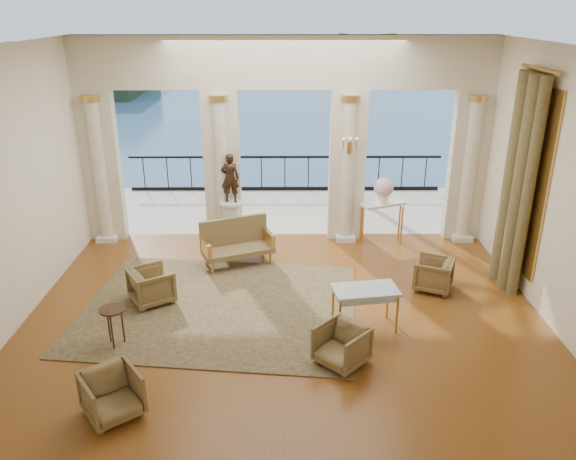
{
  "coord_description": "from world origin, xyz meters",
  "views": [
    {
      "loc": [
        0.02,
        -8.35,
        5.08
      ],
      "look_at": [
        0.06,
        0.6,
        1.47
      ],
      "focal_mm": 35.0,
      "sensor_mm": 36.0,
      "label": 1
    }
  ],
  "objects_px": {
    "settee": "(236,242)",
    "game_table": "(365,293)",
    "armchair_c": "(434,273)",
    "armchair_a": "(112,393)",
    "pedestal": "(232,223)",
    "side_table": "(113,314)",
    "armchair_b": "(342,344)",
    "statue": "(230,178)",
    "armchair_d": "(152,284)",
    "console_table": "(382,209)"
  },
  "relations": [
    {
      "from": "settee",
      "to": "game_table",
      "type": "relative_size",
      "value": 1.39
    },
    {
      "from": "armchair_c",
      "to": "settee",
      "type": "distance_m",
      "value": 4.02
    },
    {
      "from": "armchair_a",
      "to": "settee",
      "type": "bearing_deg",
      "value": 38.23
    },
    {
      "from": "pedestal",
      "to": "side_table",
      "type": "xyz_separation_m",
      "value": [
        -1.5,
        -4.17,
        0.09
      ]
    },
    {
      "from": "settee",
      "to": "armchair_c",
      "type": "bearing_deg",
      "value": -39.4
    },
    {
      "from": "armchair_b",
      "to": "statue",
      "type": "distance_m",
      "value": 5.25
    },
    {
      "from": "armchair_d",
      "to": "game_table",
      "type": "xyz_separation_m",
      "value": [
        3.76,
        -0.89,
        0.29
      ]
    },
    {
      "from": "armchair_a",
      "to": "armchair_c",
      "type": "xyz_separation_m",
      "value": [
        5.1,
        3.53,
        -0.01
      ]
    },
    {
      "from": "pedestal",
      "to": "armchair_c",
      "type": "bearing_deg",
      "value": -29.6
    },
    {
      "from": "armchair_d",
      "to": "console_table",
      "type": "distance_m",
      "value": 5.42
    },
    {
      "from": "armchair_c",
      "to": "statue",
      "type": "relative_size",
      "value": 0.62
    },
    {
      "from": "statue",
      "to": "armchair_c",
      "type": "bearing_deg",
      "value": 155.91
    },
    {
      "from": "armchair_c",
      "to": "settee",
      "type": "relative_size",
      "value": 0.44
    },
    {
      "from": "settee",
      "to": "game_table",
      "type": "bearing_deg",
      "value": -69.63
    },
    {
      "from": "settee",
      "to": "pedestal",
      "type": "xyz_separation_m",
      "value": [
        -0.19,
        1.1,
        -0.0
      ]
    },
    {
      "from": "pedestal",
      "to": "statue",
      "type": "xyz_separation_m",
      "value": [
        0.0,
        -0.0,
        1.06
      ]
    },
    {
      "from": "armchair_d",
      "to": "pedestal",
      "type": "relative_size",
      "value": 0.74
    },
    {
      "from": "armchair_b",
      "to": "armchair_d",
      "type": "relative_size",
      "value": 0.96
    },
    {
      "from": "armchair_d",
      "to": "settee",
      "type": "distance_m",
      "value": 2.18
    },
    {
      "from": "armchair_a",
      "to": "settee",
      "type": "distance_m",
      "value": 4.88
    },
    {
      "from": "pedestal",
      "to": "armchair_b",
      "type": "bearing_deg",
      "value": -66.23
    },
    {
      "from": "armchair_a",
      "to": "armchair_c",
      "type": "relative_size",
      "value": 1.02
    },
    {
      "from": "armchair_a",
      "to": "statue",
      "type": "xyz_separation_m",
      "value": [
        1.07,
        5.82,
        1.18
      ]
    },
    {
      "from": "armchair_b",
      "to": "settee",
      "type": "distance_m",
      "value": 4.04
    },
    {
      "from": "pedestal",
      "to": "side_table",
      "type": "bearing_deg",
      "value": -109.73
    },
    {
      "from": "settee",
      "to": "game_table",
      "type": "distance_m",
      "value": 3.47
    },
    {
      "from": "armchair_a",
      "to": "pedestal",
      "type": "distance_m",
      "value": 5.92
    },
    {
      "from": "settee",
      "to": "armchair_d",
      "type": "bearing_deg",
      "value": -152.7
    },
    {
      "from": "console_table",
      "to": "side_table",
      "type": "distance_m",
      "value": 6.47
    },
    {
      "from": "pedestal",
      "to": "side_table",
      "type": "distance_m",
      "value": 4.44
    },
    {
      "from": "armchair_a",
      "to": "settee",
      "type": "relative_size",
      "value": 0.45
    },
    {
      "from": "armchair_a",
      "to": "pedestal",
      "type": "relative_size",
      "value": 0.71
    },
    {
      "from": "console_table",
      "to": "side_table",
      "type": "xyz_separation_m",
      "value": [
        -4.9,
        -4.22,
        -0.21
      ]
    },
    {
      "from": "armchair_c",
      "to": "armchair_a",
      "type": "bearing_deg",
      "value": -31.75
    },
    {
      "from": "armchair_a",
      "to": "statue",
      "type": "bearing_deg",
      "value": 42.79
    },
    {
      "from": "armchair_a",
      "to": "console_table",
      "type": "distance_m",
      "value": 7.39
    },
    {
      "from": "settee",
      "to": "side_table",
      "type": "xyz_separation_m",
      "value": [
        -1.69,
        -3.07,
        0.09
      ]
    },
    {
      "from": "statue",
      "to": "settee",
      "type": "bearing_deg",
      "value": 105.38
    },
    {
      "from": "armchair_a",
      "to": "game_table",
      "type": "xyz_separation_m",
      "value": [
        3.6,
        2.16,
        0.3
      ]
    },
    {
      "from": "armchair_c",
      "to": "settee",
      "type": "bearing_deg",
      "value": -83.63
    },
    {
      "from": "settee",
      "to": "pedestal",
      "type": "bearing_deg",
      "value": 77.64
    },
    {
      "from": "armchair_c",
      "to": "side_table",
      "type": "xyz_separation_m",
      "value": [
        -5.53,
        -1.88,
        0.22
      ]
    },
    {
      "from": "armchair_c",
      "to": "pedestal",
      "type": "height_order",
      "value": "pedestal"
    },
    {
      "from": "armchair_b",
      "to": "statue",
      "type": "xyz_separation_m",
      "value": [
        -2.06,
        4.68,
        1.19
      ]
    },
    {
      "from": "armchair_d",
      "to": "side_table",
      "type": "distance_m",
      "value": 1.46
    },
    {
      "from": "game_table",
      "to": "side_table",
      "type": "xyz_separation_m",
      "value": [
        -4.03,
        -0.52,
        -0.09
      ]
    },
    {
      "from": "armchair_d",
      "to": "side_table",
      "type": "height_order",
      "value": "armchair_d"
    },
    {
      "from": "armchair_a",
      "to": "settee",
      "type": "height_order",
      "value": "settee"
    },
    {
      "from": "armchair_c",
      "to": "statue",
      "type": "height_order",
      "value": "statue"
    },
    {
      "from": "armchair_c",
      "to": "armchair_d",
      "type": "distance_m",
      "value": 5.27
    }
  ]
}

